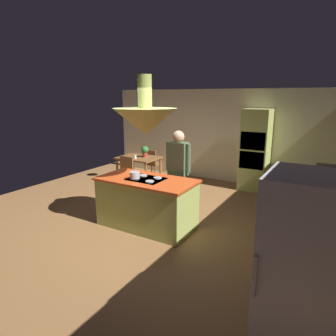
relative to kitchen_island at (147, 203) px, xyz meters
The scene contains 19 objects.
ground 0.50m from the kitchen_island, 90.00° to the left, with size 8.16×8.16×0.00m, color olive.
wall_back 3.74m from the kitchen_island, 90.00° to the left, with size 6.80×0.10×2.55m, color beige.
kitchen_island is the anchor object (origin of this frame).
counter_run_right 2.95m from the kitchen_island, 15.71° to the left, with size 0.73×2.27×0.91m.
oven_tower 3.47m from the kitchen_island, 71.26° to the left, with size 0.66×0.62×2.06m.
refrigerator 3.30m from the kitchen_island, 31.27° to the right, with size 0.72×0.74×1.77m.
dining_table 2.71m from the kitchen_island, 128.99° to the left, with size 1.06×0.82×0.76m.
person_at_island 0.94m from the kitchen_island, 70.44° to the left, with size 0.53×0.23×1.72m.
range_hood 1.50m from the kitchen_island, 90.00° to the left, with size 1.10×1.10×1.00m.
pendant_light_over_table 3.04m from the kitchen_island, 128.99° to the left, with size 0.32×0.32×0.82m.
chair_facing_island 2.25m from the kitchen_island, 139.17° to the left, with size 0.40×0.40×0.87m.
chair_by_back_wall 3.22m from the kitchen_island, 121.90° to the left, with size 0.40×0.40×0.87m.
potted_plant_on_table 2.72m from the kitchen_island, 125.39° to the left, with size 0.20×0.20×0.30m.
cup_on_table 2.55m from the kitchen_island, 131.38° to the left, with size 0.07×0.07×0.09m, color white.
canister_flour 2.90m from the kitchen_island, ahead, with size 0.14×0.14×0.16m, color #E0B78C.
canister_sugar 2.92m from the kitchen_island, ahead, with size 0.12×0.12×0.21m, color #E0B78C.
canister_tea 2.95m from the kitchen_island, 11.96° to the left, with size 0.13×0.13×0.16m, color #E0B78C.
microwave_on_counter 3.25m from the kitchen_island, 27.36° to the left, with size 0.46×0.36×0.28m, color #232326.
cooking_pot_on_cooktop 0.57m from the kitchen_island, 140.91° to the right, with size 0.18×0.18×0.12m, color #B2B2B7.
Camera 1 is at (2.92, -4.39, 2.37)m, focal length 31.47 mm.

